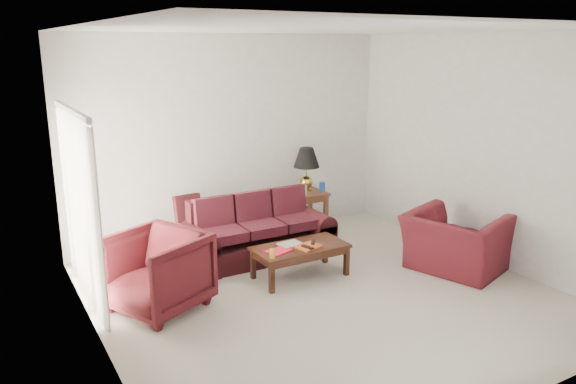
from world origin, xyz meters
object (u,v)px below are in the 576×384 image
(end_table, at_px, (305,211))
(floor_lamp, at_px, (83,210))
(sofa, at_px, (258,229))
(armchair_left, at_px, (156,272))
(coffee_table, at_px, (300,261))
(armchair_right, at_px, (455,242))

(end_table, distance_m, floor_lamp, 3.38)
(sofa, xyz_separation_m, armchair_left, (-1.67, -0.82, 0.02))
(sofa, distance_m, coffee_table, 0.88)
(sofa, xyz_separation_m, coffee_table, (0.16, -0.84, -0.21))
(sofa, bearing_deg, armchair_left, -149.85)
(sofa, bearing_deg, coffee_table, -75.47)
(sofa, relative_size, end_table, 3.30)
(armchair_left, distance_m, coffee_table, 1.84)
(end_table, height_order, floor_lamp, floor_lamp)
(armchair_left, relative_size, armchair_right, 0.83)
(armchair_right, height_order, coffee_table, armchair_right)
(end_table, height_order, coffee_table, end_table)
(end_table, xyz_separation_m, armchair_right, (0.81, -2.36, 0.07))
(floor_lamp, height_order, coffee_table, floor_lamp)
(floor_lamp, xyz_separation_m, armchair_right, (4.14, -2.23, -0.47))
(sofa, relative_size, coffee_table, 1.74)
(floor_lamp, distance_m, armchair_left, 1.54)
(sofa, bearing_deg, floor_lamp, 168.65)
(sofa, relative_size, floor_lamp, 1.20)
(armchair_left, bearing_deg, sofa, 90.61)
(armchair_left, height_order, armchair_right, armchair_left)
(coffee_table, bearing_deg, floor_lamp, 150.38)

